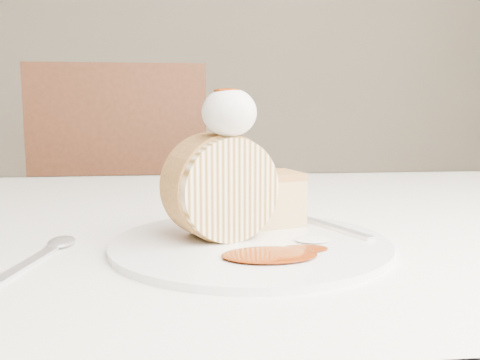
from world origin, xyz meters
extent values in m
cube|color=silver|center=(0.00, 3.00, 1.40)|extent=(5.00, 0.10, 2.80)
cube|color=white|center=(0.00, 0.20, 0.73)|extent=(1.40, 0.90, 0.04)
cube|color=white|center=(0.00, 0.65, 0.61)|extent=(1.40, 0.01, 0.28)
cylinder|color=brown|center=(0.62, 0.57, 0.35)|extent=(0.06, 0.06, 0.71)
cube|color=brown|center=(-0.22, 1.17, 0.49)|extent=(0.49, 0.49, 0.05)
cube|color=brown|center=(-0.22, 0.95, 0.76)|extent=(0.48, 0.06, 0.50)
cylinder|color=brown|center=(-0.02, 1.38, 0.23)|extent=(0.04, 0.04, 0.47)
cylinder|color=brown|center=(-0.43, 1.37, 0.23)|extent=(0.04, 0.04, 0.47)
cylinder|color=brown|center=(-0.01, 0.97, 0.23)|extent=(0.04, 0.04, 0.47)
cylinder|color=brown|center=(-0.42, 0.96, 0.23)|extent=(0.04, 0.04, 0.47)
cylinder|color=white|center=(0.03, 0.03, 0.75)|extent=(0.37, 0.37, 0.01)
cylinder|color=#FFE5B1|center=(0.00, 0.04, 0.81)|extent=(0.13, 0.10, 0.11)
cube|color=tan|center=(0.07, 0.10, 0.79)|extent=(0.08, 0.08, 0.06)
ellipsoid|color=white|center=(0.01, 0.03, 0.90)|extent=(0.06, 0.06, 0.05)
ellipsoid|color=#772504|center=(0.01, 0.03, 0.92)|extent=(0.03, 0.02, 0.01)
cube|color=silver|center=(0.14, 0.07, 0.76)|extent=(0.09, 0.17, 0.00)
cube|color=silver|center=(-0.19, -0.03, 0.75)|extent=(0.06, 0.17, 0.00)
camera|label=1|loc=(-0.04, -0.53, 0.90)|focal=40.00mm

